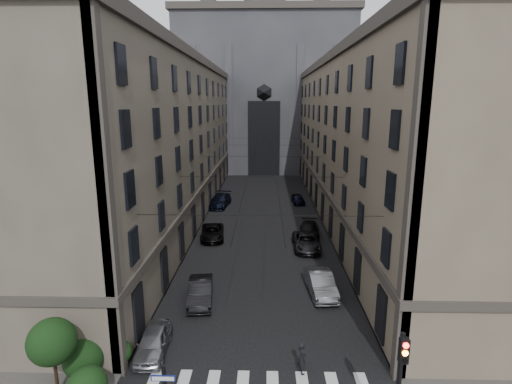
# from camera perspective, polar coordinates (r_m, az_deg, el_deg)

# --- Properties ---
(sidewalk_left) EXTENTS (7.00, 80.00, 0.15)m
(sidewalk_left) POSITION_cam_1_polar(r_m,az_deg,el_deg) (50.81, -10.99, -3.16)
(sidewalk_left) COLOR #383533
(sidewalk_left) RESTS_ON ground
(sidewalk_right) EXTENTS (7.00, 80.00, 0.15)m
(sidewalk_right) POSITION_cam_1_polar(r_m,az_deg,el_deg) (50.67, 12.93, -3.30)
(sidewalk_right) COLOR #383533
(sidewalk_right) RESTS_ON ground
(building_left) EXTENTS (13.60, 60.60, 18.85)m
(building_left) POSITION_cam_1_polar(r_m,az_deg,el_deg) (49.86, -14.77, 7.21)
(building_left) COLOR #4D483B
(building_left) RESTS_ON ground
(building_right) EXTENTS (13.60, 60.60, 18.85)m
(building_right) POSITION_cam_1_polar(r_m,az_deg,el_deg) (49.68, 16.81, 7.07)
(building_right) COLOR brown
(building_right) RESTS_ON ground
(gothic_tower) EXTENTS (35.00, 23.00, 58.00)m
(gothic_tower) POSITION_cam_1_polar(r_m,az_deg,el_deg) (86.77, 1.21, 15.36)
(gothic_tower) COLOR #2D2D33
(gothic_tower) RESTS_ON ground
(traffic_light_right) EXTENTS (0.34, 0.50, 5.20)m
(traffic_light_right) POSITION_cam_1_polar(r_m,az_deg,el_deg) (17.98, 19.86, -23.75)
(traffic_light_right) COLOR black
(traffic_light_right) RESTS_ON ground
(shrub_cluster) EXTENTS (3.90, 4.40, 3.90)m
(shrub_cluster) POSITION_cam_1_polar(r_m,az_deg,el_deg) (22.46, -24.31, -20.70)
(shrub_cluster) COLOR black
(shrub_cluster) RESTS_ON sidewalk_left
(tram_wires) EXTENTS (14.00, 60.00, 0.43)m
(tram_wires) POSITION_cam_1_polar(r_m,az_deg,el_deg) (47.80, 0.98, 4.87)
(tram_wires) COLOR black
(tram_wires) RESTS_ON ground
(car_left_near) EXTENTS (1.82, 4.09, 1.37)m
(car_left_near) POSITION_cam_1_polar(r_m,az_deg,el_deg) (24.46, -14.49, -20.05)
(car_left_near) COLOR gray
(car_left_near) RESTS_ON ground
(car_left_midnear) EXTENTS (2.12, 4.81, 1.54)m
(car_left_midnear) POSITION_cam_1_polar(r_m,az_deg,el_deg) (29.14, -7.95, -13.91)
(car_left_midnear) COLOR black
(car_left_midnear) RESTS_ON ground
(car_left_midfar) EXTENTS (2.85, 5.26, 1.40)m
(car_left_midfar) POSITION_cam_1_polar(r_m,az_deg,el_deg) (41.45, -6.26, -5.74)
(car_left_midfar) COLOR black
(car_left_midfar) RESTS_ON ground
(car_left_far) EXTENTS (3.03, 5.94, 1.65)m
(car_left_far) POSITION_cam_1_polar(r_m,az_deg,el_deg) (53.96, -5.19, -1.22)
(car_left_far) COLOR black
(car_left_far) RESTS_ON ground
(car_right_near) EXTENTS (2.12, 5.02, 1.61)m
(car_right_near) POSITION_cam_1_polar(r_m,az_deg,el_deg) (30.33, 9.23, -12.76)
(car_right_near) COLOR slate
(car_right_near) RESTS_ON ground
(car_right_midnear) EXTENTS (2.47, 5.29, 1.47)m
(car_right_midnear) POSITION_cam_1_polar(r_m,az_deg,el_deg) (38.73, 7.20, -7.06)
(car_right_midnear) COLOR black
(car_right_midnear) RESTS_ON ground
(car_right_midfar) EXTENTS (2.41, 5.03, 1.41)m
(car_right_midfar) POSITION_cam_1_polar(r_m,az_deg,el_deg) (42.20, 7.64, -5.43)
(car_right_midfar) COLOR black
(car_right_midfar) RESTS_ON ground
(car_right_far) EXTENTS (1.92, 3.94, 1.29)m
(car_right_far) POSITION_cam_1_polar(r_m,az_deg,el_deg) (55.75, 6.02, -0.98)
(car_right_far) COLOR black
(car_right_far) RESTS_ON ground
(pedestrian) EXTENTS (0.61, 0.75, 1.76)m
(pedestrian) POSITION_cam_1_polar(r_m,az_deg,el_deg) (22.40, 6.56, -22.48)
(pedestrian) COLOR black
(pedestrian) RESTS_ON ground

